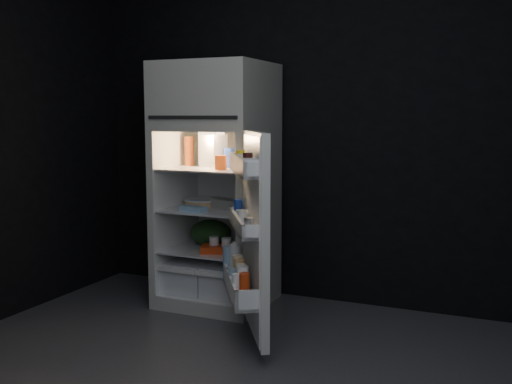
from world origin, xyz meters
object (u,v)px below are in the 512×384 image
at_px(milk_jug, 213,151).
at_px(fridge_door, 250,236).
at_px(yogurt_tray, 222,249).
at_px(egg_carton, 228,204).
at_px(refrigerator, 218,176).

bearing_deg(milk_jug, fridge_door, -33.41).
bearing_deg(yogurt_tray, fridge_door, -69.46).
xyz_separation_m(fridge_door, yogurt_tray, (-0.46, 0.53, -0.23)).
relative_size(milk_jug, egg_carton, 0.83).
xyz_separation_m(fridge_door, egg_carton, (-0.46, 0.64, 0.08)).
relative_size(refrigerator, fridge_door, 1.46).
height_order(milk_jug, egg_carton, milk_jug).
bearing_deg(fridge_door, refrigerator, 129.75).
bearing_deg(yogurt_tray, egg_carton, 68.53).
distance_m(refrigerator, yogurt_tray, 0.54).
height_order(milk_jug, yogurt_tray, milk_jug).
bearing_deg(milk_jug, yogurt_tray, -32.78).
bearing_deg(milk_jug, refrigerator, 19.71).
relative_size(fridge_door, milk_jug, 5.08).
distance_m(fridge_door, yogurt_tray, 0.74).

